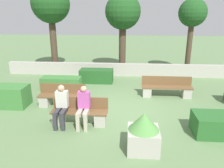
# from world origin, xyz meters

# --- Properties ---
(ground_plane) EXTENTS (60.00, 60.00, 0.00)m
(ground_plane) POSITION_xyz_m (0.00, 0.00, 0.00)
(ground_plane) COLOR #607F51
(perimeter_wall) EXTENTS (13.87, 0.30, 0.72)m
(perimeter_wall) POSITION_xyz_m (0.00, 4.95, 0.36)
(perimeter_wall) COLOR #ADA89E
(perimeter_wall) RESTS_ON ground_plane
(bench_front) EXTENTS (1.84, 0.48, 0.86)m
(bench_front) POSITION_xyz_m (-1.35, -1.06, 0.33)
(bench_front) COLOR brown
(bench_front) RESTS_ON ground_plane
(bench_left_side) EXTENTS (1.81, 0.48, 0.86)m
(bench_left_side) POSITION_xyz_m (-2.36, 0.31, 0.33)
(bench_left_side) COLOR brown
(bench_left_side) RESTS_ON ground_plane
(bench_right_side) EXTENTS (2.16, 0.48, 0.86)m
(bench_right_side) POSITION_xyz_m (1.90, 1.69, 0.35)
(bench_right_side) COLOR brown
(bench_right_side) RESTS_ON ground_plane
(person_seated_man) EXTENTS (0.38, 0.63, 1.33)m
(person_seated_man) POSITION_xyz_m (-1.18, -1.21, 0.73)
(person_seated_man) COLOR #B2A893
(person_seated_man) RESTS_ON ground_plane
(person_seated_woman) EXTENTS (0.38, 0.63, 1.34)m
(person_seated_woman) POSITION_xyz_m (-1.89, -1.20, 0.74)
(person_seated_woman) COLOR #333338
(person_seated_woman) RESTS_ON ground_plane
(hedge_block_near_right) EXTENTS (1.31, 0.90, 0.63)m
(hedge_block_near_right) POSITION_xyz_m (2.85, -1.41, 0.32)
(hedge_block_near_right) COLOR #286028
(hedge_block_near_right) RESTS_ON ground_plane
(hedge_block_mid_left) EXTENTS (1.88, 0.68, 0.60)m
(hedge_block_mid_left) POSITION_xyz_m (-2.98, 2.27, 0.30)
(hedge_block_mid_left) COLOR #3D7A38
(hedge_block_mid_left) RESTS_ON ground_plane
(hedge_block_mid_right) EXTENTS (1.33, 0.85, 0.83)m
(hedge_block_mid_right) POSITION_xyz_m (-4.35, 0.16, 0.41)
(hedge_block_mid_right) COLOR #3D7A38
(hedge_block_mid_right) RESTS_ON ground_plane
(hedge_block_far_left) EXTENTS (1.73, 0.78, 0.69)m
(hedge_block_far_left) POSITION_xyz_m (-1.46, 3.55, 0.35)
(hedge_block_far_left) COLOR #235623
(hedge_block_far_left) RESTS_ON ground_plane
(planter_corner_right) EXTENTS (0.82, 0.82, 1.06)m
(planter_corner_right) POSITION_xyz_m (0.65, -2.36, 0.53)
(planter_corner_right) COLOR #ADA89E
(planter_corner_right) RESTS_ON ground_plane
(tree_leftmost) EXTENTS (2.28, 2.28, 5.19)m
(tree_leftmost) POSITION_xyz_m (-4.47, 5.91, 3.94)
(tree_leftmost) COLOR #473828
(tree_leftmost) RESTS_ON ground_plane
(tree_center_left) EXTENTS (2.13, 2.13, 4.66)m
(tree_center_left) POSITION_xyz_m (-0.20, 6.23, 3.49)
(tree_center_left) COLOR #473828
(tree_center_left) RESTS_ON ground_plane
(tree_center_right) EXTENTS (1.59, 1.59, 4.33)m
(tree_center_right) POSITION_xyz_m (3.77, 5.86, 3.40)
(tree_center_right) COLOR #473828
(tree_center_right) RESTS_ON ground_plane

